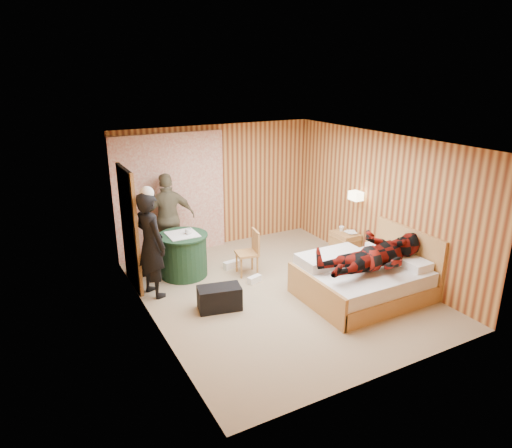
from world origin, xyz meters
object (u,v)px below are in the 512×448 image
duffel_bag (219,298)px  chair_far (170,235)px  chair_near (251,249)px  wall_lamp (356,196)px  nightstand (345,245)px  man_on_bed (377,246)px  woman_standing (151,245)px  bed (363,279)px  round_table (183,255)px  man_at_table (169,218)px

duffel_bag → chair_far: bearing=104.1°
chair_near → wall_lamp: bearing=88.2°
nightstand → man_on_bed: man_on_bed is taller
woman_standing → man_on_bed: (3.00, -1.89, 0.07)m
bed → man_on_bed: (0.02, -0.23, 0.64)m
chair_near → duffel_bag: chair_near is taller
chair_near → man_on_bed: (1.22, -1.86, 0.47)m
round_table → woman_standing: (-0.68, -0.46, 0.48)m
nightstand → man_at_table: (-3.05, 1.47, 0.59)m
round_table → woman_standing: bearing=-145.9°
nightstand → woman_standing: size_ratio=0.31×
wall_lamp → man_on_bed: size_ratio=0.15×
duffel_bag → wall_lamp: bearing=22.0°
chair_far → bed: bearing=-55.1°
nightstand → woman_standing: bearing=176.0°
wall_lamp → chair_near: 2.20m
bed → chair_near: size_ratio=2.38×
man_at_table → chair_far: bearing=85.3°
chair_near → man_on_bed: 2.27m
chair_near → man_on_bed: bearing=43.0°
man_on_bed → wall_lamp: bearing=62.0°
nightstand → duffel_bag: 3.06m
round_table → man_on_bed: size_ratio=0.50×
bed → chair_far: (-2.30, 2.83, 0.24)m
nightstand → round_table: (-3.05, 0.73, 0.13)m
nightstand → man_on_bed: 1.90m
round_table → nightstand: bearing=-13.4°
round_table → woman_standing: 0.96m
wall_lamp → man_on_bed: 1.68m
duffel_bag → man_on_bed: 2.55m
round_table → duffel_bag: size_ratio=1.35×
nightstand → round_table: bearing=166.6°
nightstand → bed: bearing=-118.2°
duffel_bag → man_at_table: (-0.06, 2.17, 0.68)m
duffel_bag → man_on_bed: bearing=-10.2°
bed → round_table: bed is taller
nightstand → round_table: 3.13m
chair_near → man_on_bed: size_ratio=0.46×
nightstand → duffel_bag: nightstand is taller
duffel_bag → man_at_table: size_ratio=0.38×
woman_standing → man_at_table: woman_standing is taller
bed → round_table: size_ratio=2.19×
round_table → man_at_table: size_ratio=0.52×
wall_lamp → chair_near: (-2.00, 0.40, -0.82)m
chair_far → chair_near: chair_far is taller
woman_standing → bed: bearing=-136.5°
bed → round_table: (-2.29, 2.13, 0.10)m
chair_far → man_on_bed: size_ratio=0.53×
chair_near → nightstand: bearing=92.9°
chair_far → round_table: bearing=-93.7°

